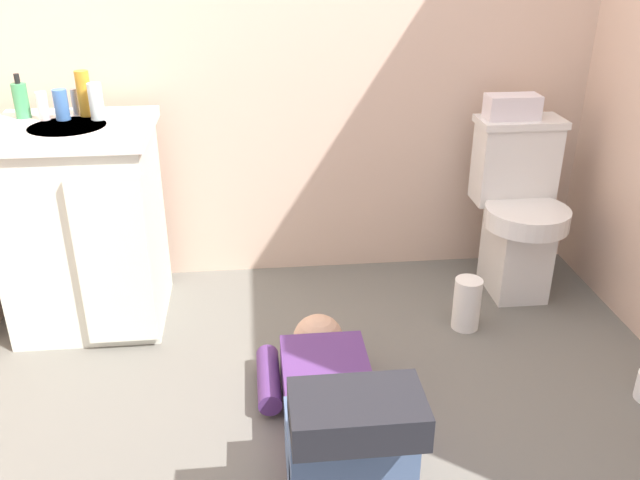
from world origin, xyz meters
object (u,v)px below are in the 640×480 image
at_px(faucet, 75,102).
at_px(bottle_clear, 96,101).
at_px(person_plumber, 334,413).
at_px(bottle_white, 43,106).
at_px(soap_dispenser, 21,100).
at_px(tissue_box, 512,107).
at_px(vanity_cabinet, 85,225).
at_px(bottle_blue, 61,105).
at_px(paper_towel_roll, 467,304).
at_px(toilet, 518,211).
at_px(bottle_amber, 84,94).

distance_m(faucet, bottle_clear, 0.12).
bearing_deg(bottle_clear, person_plumber, -51.91).
xyz_separation_m(faucet, bottle_white, (-0.10, -0.06, 0.00)).
distance_m(soap_dispenser, bottle_white, 0.10).
xyz_separation_m(faucet, tissue_box, (1.75, 0.03, -0.07)).
relative_size(vanity_cabinet, bottle_white, 7.79).
distance_m(faucet, soap_dispenser, 0.19).
bearing_deg(tissue_box, bottle_clear, -176.53).
bearing_deg(bottle_white, bottle_blue, -3.88).
height_order(bottle_clear, paper_towel_roll, bottle_clear).
xyz_separation_m(toilet, tissue_box, (-0.04, 0.09, 0.43)).
height_order(vanity_cabinet, bottle_clear, bottle_clear).
bearing_deg(tissue_box, paper_towel_roll, -121.88).
height_order(soap_dispenser, paper_towel_roll, soap_dispenser).
height_order(toilet, tissue_box, tissue_box).
height_order(toilet, person_plumber, toilet).
xyz_separation_m(toilet, person_plumber, (-0.92, -1.00, -0.19)).
bearing_deg(faucet, tissue_box, 0.83).
xyz_separation_m(toilet, soap_dispenser, (-1.99, 0.04, 0.52)).
distance_m(toilet, bottle_blue, 1.90).
distance_m(toilet, vanity_cabinet, 1.80).
height_order(person_plumber, bottle_amber, bottle_amber).
distance_m(person_plumber, bottle_white, 1.57).
height_order(bottle_amber, bottle_clear, bottle_amber).
bearing_deg(faucet, paper_towel_roll, -14.39).
xyz_separation_m(bottle_white, bottle_amber, (0.15, 0.04, 0.03)).
height_order(toilet, vanity_cabinet, vanity_cabinet).
xyz_separation_m(person_plumber, bottle_clear, (-0.78, 0.99, 0.71)).
distance_m(bottle_white, bottle_blue, 0.07).
bearing_deg(bottle_blue, soap_dispenser, 164.07).
height_order(tissue_box, bottle_clear, bottle_clear).
distance_m(toilet, bottle_white, 1.97).
xyz_separation_m(bottle_amber, bottle_clear, (0.05, -0.06, -0.02)).
xyz_separation_m(tissue_box, paper_towel_roll, (-0.26, -0.41, -0.69)).
height_order(vanity_cabinet, bottle_white, bottle_white).
bearing_deg(person_plumber, tissue_box, 51.22).
distance_m(toilet, paper_towel_roll, 0.51).
bearing_deg(vanity_cabinet, toilet, 2.58).
height_order(vanity_cabinet, person_plumber, vanity_cabinet).
height_order(toilet, faucet, faucet).
bearing_deg(tissue_box, vanity_cabinet, -174.40).
xyz_separation_m(soap_dispenser, bottle_white, (0.09, -0.04, -0.02)).
height_order(person_plumber, tissue_box, tissue_box).
distance_m(bottle_blue, bottle_amber, 0.10).
xyz_separation_m(vanity_cabinet, paper_towel_roll, (1.50, -0.24, -0.31)).
distance_m(vanity_cabinet, tissue_box, 1.80).
relative_size(toilet, vanity_cabinet, 0.91).
bearing_deg(paper_towel_roll, bottle_blue, 168.21).
xyz_separation_m(toilet, bottle_clear, (-1.70, -0.01, 0.52)).
bearing_deg(paper_towel_roll, toilet, 46.80).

